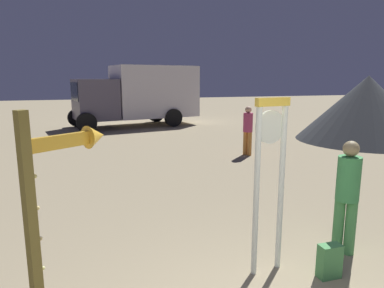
{
  "coord_description": "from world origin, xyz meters",
  "views": [
    {
      "loc": [
        -1.68,
        -2.03,
        2.42
      ],
      "look_at": [
        0.16,
        4.07,
        1.2
      ],
      "focal_mm": 32.3,
      "sensor_mm": 36.0,
      "label": 1
    }
  ],
  "objects_px": {
    "backpack": "(329,261)",
    "standing_clock": "(270,168)",
    "box_truck_near": "(140,94)",
    "dome_tent": "(366,108)",
    "arrow_sign": "(59,179)",
    "person_near_clock": "(347,192)",
    "person_distant": "(248,128)"
  },
  "relations": [
    {
      "from": "standing_clock",
      "to": "box_truck_near",
      "type": "xyz_separation_m",
      "value": [
        0.52,
        14.18,
        0.29
      ]
    },
    {
      "from": "person_distant",
      "to": "box_truck_near",
      "type": "bearing_deg",
      "value": 105.37
    },
    {
      "from": "dome_tent",
      "to": "standing_clock",
      "type": "bearing_deg",
      "value": -138.61
    },
    {
      "from": "backpack",
      "to": "dome_tent",
      "type": "xyz_separation_m",
      "value": [
        7.61,
        7.66,
        1.05
      ]
    },
    {
      "from": "box_truck_near",
      "to": "dome_tent",
      "type": "bearing_deg",
      "value": -41.63
    },
    {
      "from": "person_near_clock",
      "to": "person_distant",
      "type": "height_order",
      "value": "person_near_clock"
    },
    {
      "from": "backpack",
      "to": "dome_tent",
      "type": "height_order",
      "value": "dome_tent"
    },
    {
      "from": "person_distant",
      "to": "dome_tent",
      "type": "distance_m",
      "value": 5.68
    },
    {
      "from": "arrow_sign",
      "to": "person_near_clock",
      "type": "distance_m",
      "value": 3.69
    },
    {
      "from": "standing_clock",
      "to": "box_truck_near",
      "type": "distance_m",
      "value": 14.19
    },
    {
      "from": "standing_clock",
      "to": "arrow_sign",
      "type": "height_order",
      "value": "standing_clock"
    },
    {
      "from": "standing_clock",
      "to": "person_distant",
      "type": "xyz_separation_m",
      "value": [
        2.72,
        6.2,
        -0.48
      ]
    },
    {
      "from": "arrow_sign",
      "to": "backpack",
      "type": "relative_size",
      "value": 5.0
    },
    {
      "from": "standing_clock",
      "to": "arrow_sign",
      "type": "xyz_separation_m",
      "value": [
        -2.4,
        0.01,
        0.06
      ]
    },
    {
      "from": "standing_clock",
      "to": "box_truck_near",
      "type": "bearing_deg",
      "value": 87.89
    },
    {
      "from": "backpack",
      "to": "standing_clock",
      "type": "bearing_deg",
      "value": 150.51
    },
    {
      "from": "arrow_sign",
      "to": "backpack",
      "type": "xyz_separation_m",
      "value": [
        3.06,
        -0.38,
        -1.2
      ]
    },
    {
      "from": "person_near_clock",
      "to": "person_distant",
      "type": "relative_size",
      "value": 1.03
    },
    {
      "from": "person_distant",
      "to": "arrow_sign",
      "type": "bearing_deg",
      "value": -129.57
    },
    {
      "from": "arrow_sign",
      "to": "box_truck_near",
      "type": "bearing_deg",
      "value": 78.36
    },
    {
      "from": "person_distant",
      "to": "box_truck_near",
      "type": "relative_size",
      "value": 0.23
    },
    {
      "from": "standing_clock",
      "to": "dome_tent",
      "type": "height_order",
      "value": "dome_tent"
    },
    {
      "from": "standing_clock",
      "to": "dome_tent",
      "type": "distance_m",
      "value": 11.03
    },
    {
      "from": "box_truck_near",
      "to": "backpack",
      "type": "bearing_deg",
      "value": -89.45
    },
    {
      "from": "box_truck_near",
      "to": "standing_clock",
      "type": "bearing_deg",
      "value": -92.11
    },
    {
      "from": "box_truck_near",
      "to": "dome_tent",
      "type": "height_order",
      "value": "box_truck_near"
    },
    {
      "from": "arrow_sign",
      "to": "dome_tent",
      "type": "xyz_separation_m",
      "value": [
        10.67,
        7.28,
        -0.15
      ]
    },
    {
      "from": "standing_clock",
      "to": "arrow_sign",
      "type": "distance_m",
      "value": 2.4
    },
    {
      "from": "standing_clock",
      "to": "backpack",
      "type": "bearing_deg",
      "value": -29.49
    },
    {
      "from": "backpack",
      "to": "box_truck_near",
      "type": "bearing_deg",
      "value": 90.55
    },
    {
      "from": "dome_tent",
      "to": "person_distant",
      "type": "bearing_deg",
      "value": -168.85
    },
    {
      "from": "person_near_clock",
      "to": "box_truck_near",
      "type": "relative_size",
      "value": 0.24
    }
  ]
}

